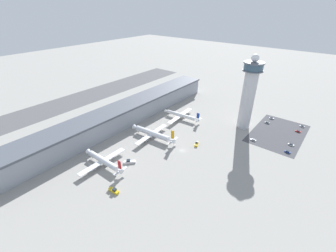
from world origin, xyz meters
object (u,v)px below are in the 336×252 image
service_truck_baggage (130,162)px  car_grey_coupe (302,126)px  car_navy_sedan (271,118)px  airplane_gate_alpha (104,161)px  car_silver_sedan (298,131)px  service_truck_fuel (114,191)px  car_maroon_suv (287,152)px  car_black_suv (291,145)px  airplane_gate_bravo (153,134)px  airplane_gate_charlie (181,115)px  car_blue_compact (253,140)px  control_tower (249,93)px  service_truck_catering (197,144)px  car_green_van (267,123)px

service_truck_baggage → car_grey_coupe: bearing=-32.0°
service_truck_baggage → car_navy_sedan: 147.20m
airplane_gate_alpha → car_silver_sedan: (136.70, -96.06, -3.33)m
service_truck_fuel → car_grey_coupe: (161.19, -71.62, -0.42)m
car_maroon_suv → car_black_suv: (12.44, 0.37, -0.05)m
car_black_suv → car_grey_coupe: bearing=-0.6°
airplane_gate_bravo → airplane_gate_charlie: (43.97, 2.07, -0.38)m
car_grey_coupe → service_truck_baggage: bearing=148.0°
car_navy_sedan → service_truck_fuel: bearing=164.5°
car_blue_compact → car_navy_sedan: size_ratio=1.11×
airplane_gate_alpha → car_blue_compact: size_ratio=7.88×
service_truck_baggage → airplane_gate_charlie: bearing=8.5°
airplane_gate_bravo → car_maroon_suv: size_ratio=10.17×
airplane_gate_bravo → car_navy_sedan: size_ratio=9.93×
control_tower → service_truck_catering: size_ratio=10.14×
airplane_gate_alpha → car_silver_sedan: 167.11m
service_truck_fuel → car_maroon_suv: service_truck_fuel is taller
service_truck_fuel → car_blue_compact: service_truck_fuel is taller
car_maroon_suv → car_black_suv: bearing=1.7°
airplane_gate_charlie → service_truck_fuel: airplane_gate_charlie is taller
airplane_gate_alpha → service_truck_baggage: 17.97m
control_tower → car_maroon_suv: bearing=-112.6°
car_green_van → car_silver_sedan: car_green_van is taller
airplane_gate_charlie → service_truck_baggage: (-79.43, -11.82, -2.75)m
service_truck_catering → car_grey_coupe: size_ratio=1.54×
control_tower → car_green_van: 41.65m
control_tower → car_navy_sedan: size_ratio=15.06×
service_truck_fuel → car_maroon_suv: bearing=-33.1°
control_tower → car_black_suv: control_tower is taller
airplane_gate_alpha → car_grey_coupe: (149.12, -97.01, -3.31)m
airplane_gate_bravo → car_grey_coupe: (100.56, -94.81, -3.54)m
car_maroon_suv → service_truck_fuel: bearing=146.9°
service_truck_baggage → airplane_gate_bravo: bearing=15.4°
car_silver_sedan → car_grey_coupe: bearing=-4.4°
car_silver_sedan → airplane_gate_alpha: bearing=144.9°
airplane_gate_charlie → car_maroon_suv: bearing=-87.0°
car_maroon_suv → car_navy_sedan: size_ratio=0.98×
car_maroon_suv → control_tower: bearing=67.4°
airplane_gate_bravo → car_blue_compact: bearing=-54.1°
control_tower → car_green_van: (20.58, -15.67, -32.64)m
service_truck_baggage → car_navy_sedan: service_truck_baggage is taller
car_blue_compact → service_truck_catering: bearing=136.6°
service_truck_catering → car_black_suv: service_truck_catering is taller
service_truck_catering → car_navy_sedan: service_truck_catering is taller
service_truck_catering → service_truck_fuel: bearing=171.1°
control_tower → car_blue_compact: (-17.70, -16.43, -32.69)m
car_silver_sedan → airplane_gate_charlie: bearing=114.7°
car_green_van → car_grey_coupe: car_green_van is taller
airplane_gate_charlie → car_grey_coupe: (56.59, -96.88, -3.15)m
airplane_gate_bravo → service_truck_catering: (14.18, -34.86, -3.10)m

